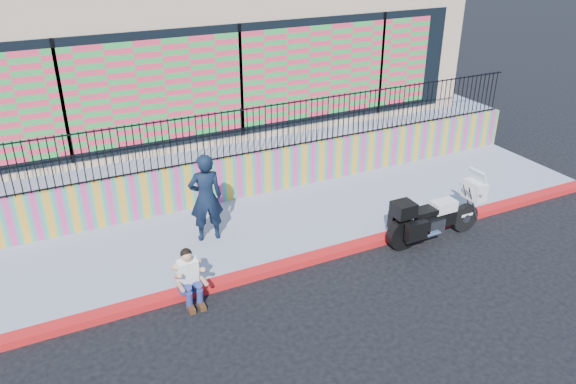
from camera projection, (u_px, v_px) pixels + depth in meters
ground at (319, 259)px, 11.86m from camera, size 90.00×90.00×0.00m
red_curb at (319, 256)px, 11.83m from camera, size 16.00×0.30×0.15m
sidewalk at (285, 222)px, 13.16m from camera, size 16.00×3.00×0.15m
mural_wall at (257, 173)px, 14.17m from camera, size 16.00×0.20×1.10m
metal_fence at (256, 130)px, 13.67m from camera, size 15.80×0.04×1.20m
elevated_platform at (195, 118)px, 18.32m from camera, size 16.00×10.00×1.25m
storefront_building at (191, 38)px, 17.00m from camera, size 14.00×8.06×4.00m
police_motorcycle at (434, 215)px, 12.32m from camera, size 2.40×0.79×1.49m
police_officer at (206, 198)px, 11.93m from camera, size 0.78×0.57×1.99m
seated_man at (191, 282)px, 10.34m from camera, size 0.54×0.71×1.06m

